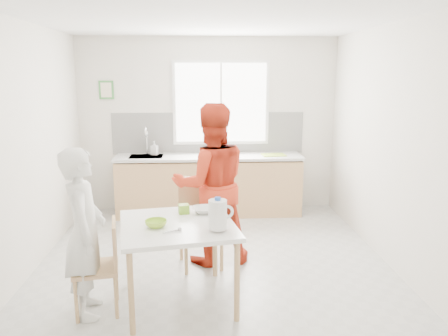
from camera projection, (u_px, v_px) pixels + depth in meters
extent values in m
plane|color=#B7B7B2|center=(214.00, 267.00, 4.95)|extent=(4.50, 4.50, 0.00)
plane|color=silver|center=(208.00, 125.00, 6.86)|extent=(4.00, 0.00, 4.00)
plane|color=silver|center=(226.00, 217.00, 2.47)|extent=(4.00, 0.00, 4.00)
plane|color=silver|center=(22.00, 151.00, 4.55)|extent=(0.00, 4.50, 4.50)
plane|color=silver|center=(395.00, 148.00, 4.78)|extent=(0.00, 4.50, 4.50)
plane|color=white|center=(212.00, 17.00, 4.38)|extent=(4.50, 4.50, 0.00)
cube|color=white|center=(221.00, 103.00, 6.78)|extent=(1.50, 0.03, 1.30)
cube|color=white|center=(221.00, 103.00, 6.76)|extent=(1.40, 0.02, 1.20)
cube|color=white|center=(221.00, 103.00, 6.76)|extent=(0.03, 0.03, 1.20)
cube|color=white|center=(208.00, 133.00, 6.88)|extent=(3.00, 0.02, 0.65)
cube|color=#408D40|center=(106.00, 90.00, 6.64)|extent=(0.22, 0.02, 0.28)
cube|color=beige|center=(106.00, 90.00, 6.63)|extent=(0.16, 0.01, 0.22)
cube|color=tan|center=(209.00, 187.00, 6.76)|extent=(2.80, 0.60, 0.86)
cube|color=#3F3326|center=(209.00, 210.00, 6.84)|extent=(2.80, 0.54, 0.10)
cube|color=silver|center=(209.00, 157.00, 6.66)|extent=(2.84, 0.64, 0.04)
cube|color=#A5A5AA|center=(146.00, 157.00, 6.61)|extent=(0.50, 0.40, 0.03)
cylinder|color=silver|center=(147.00, 143.00, 6.72)|extent=(0.02, 0.02, 0.36)
torus|color=silver|center=(146.00, 132.00, 6.62)|extent=(0.02, 0.18, 0.18)
cube|color=white|center=(177.00, 225.00, 4.04)|extent=(1.19, 1.19, 0.04)
cylinder|color=tan|center=(131.00, 294.00, 3.59)|extent=(0.05, 0.05, 0.73)
cylinder|color=tan|center=(129.00, 252.00, 4.45)|extent=(0.05, 0.05, 0.73)
cylinder|color=tan|center=(237.00, 283.00, 3.80)|extent=(0.05, 0.05, 0.73)
cylinder|color=tan|center=(215.00, 244.00, 4.66)|extent=(0.05, 0.05, 0.73)
cube|color=tan|center=(96.00, 268.00, 3.94)|extent=(0.46, 0.46, 0.04)
cube|color=tan|center=(115.00, 243.00, 3.93)|extent=(0.09, 0.37, 0.41)
cylinder|color=tan|center=(79.00, 284.00, 4.11)|extent=(0.03, 0.03, 0.40)
cylinder|color=tan|center=(76.00, 302.00, 3.79)|extent=(0.03, 0.03, 0.40)
cylinder|color=tan|center=(116.00, 280.00, 4.19)|extent=(0.03, 0.03, 0.40)
cylinder|color=tan|center=(116.00, 298.00, 3.87)|extent=(0.03, 0.03, 0.40)
cube|color=tan|center=(200.00, 224.00, 4.89)|extent=(0.53, 0.53, 0.04)
cube|color=tan|center=(197.00, 197.00, 5.03)|extent=(0.44, 0.11, 0.48)
cylinder|color=tan|center=(186.00, 254.00, 4.71)|extent=(0.04, 0.04, 0.47)
cylinder|color=tan|center=(222.00, 251.00, 4.80)|extent=(0.04, 0.04, 0.47)
cylinder|color=tan|center=(181.00, 241.00, 5.09)|extent=(0.04, 0.04, 0.47)
cylinder|color=tan|center=(214.00, 238.00, 5.18)|extent=(0.04, 0.04, 0.47)
imported|color=white|center=(85.00, 233.00, 3.85)|extent=(0.46, 0.62, 1.53)
imported|color=red|center=(211.00, 185.00, 4.93)|extent=(1.00, 0.84, 1.83)
imported|color=#A0D631|center=(156.00, 223.00, 3.93)|extent=(0.23, 0.23, 0.06)
imported|color=white|center=(204.00, 210.00, 4.33)|extent=(0.27, 0.27, 0.06)
cylinder|color=white|center=(218.00, 214.00, 3.81)|extent=(0.16, 0.16, 0.26)
cylinder|color=blue|center=(218.00, 199.00, 3.78)|extent=(0.05, 0.05, 0.03)
torus|color=white|center=(227.00, 212.00, 3.81)|extent=(0.13, 0.05, 0.12)
cube|color=#7CB529|center=(184.00, 209.00, 4.31)|extent=(0.12, 0.12, 0.09)
cylinder|color=#A5A5AA|center=(172.00, 231.00, 3.80)|extent=(0.14, 0.09, 0.01)
cube|color=#97BC2B|center=(274.00, 155.00, 6.68)|extent=(0.37, 0.28, 0.01)
cylinder|color=black|center=(213.00, 144.00, 6.73)|extent=(0.07, 0.07, 0.32)
cylinder|color=black|center=(218.00, 144.00, 6.77)|extent=(0.07, 0.07, 0.30)
cylinder|color=brown|center=(220.00, 149.00, 6.73)|extent=(0.06, 0.06, 0.16)
imported|color=#999999|center=(154.00, 148.00, 6.71)|extent=(0.12, 0.12, 0.21)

